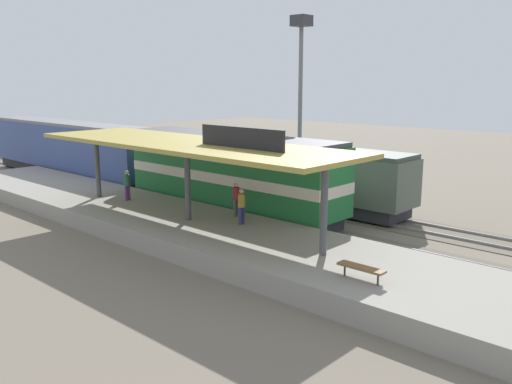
% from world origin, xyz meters
% --- Properties ---
extents(ground_plane, '(120.00, 120.00, 0.00)m').
position_xyz_m(ground_plane, '(2.00, 0.00, 0.00)').
color(ground_plane, '#706656').
extents(track_near, '(3.20, 110.00, 0.16)m').
position_xyz_m(track_near, '(0.00, 0.00, 0.03)').
color(track_near, '#5F5649').
rests_on(track_near, ground).
extents(track_far, '(3.20, 110.00, 0.16)m').
position_xyz_m(track_far, '(4.60, 0.00, 0.03)').
color(track_far, '#5F5649').
rests_on(track_far, ground).
extents(platform, '(6.00, 44.00, 0.90)m').
position_xyz_m(platform, '(-4.60, 0.00, 0.45)').
color(platform, gray).
rests_on(platform, ground).
extents(station_canopy, '(5.20, 18.00, 4.70)m').
position_xyz_m(station_canopy, '(-4.60, -0.09, 4.53)').
color(station_canopy, '#47474C').
rests_on(station_canopy, platform).
extents(platform_bench, '(0.44, 1.70, 0.50)m').
position_xyz_m(platform_bench, '(-6.00, -10.58, 1.34)').
color(platform_bench, '#333338').
rests_on(platform_bench, platform).
extents(locomotive, '(2.93, 14.43, 4.44)m').
position_xyz_m(locomotive, '(0.00, 1.70, 2.41)').
color(locomotive, '#28282D').
rests_on(locomotive, track_near).
extents(passenger_carriage_single, '(2.90, 20.00, 4.24)m').
position_xyz_m(passenger_carriage_single, '(0.00, 19.70, 2.31)').
color(passenger_carriage_single, '#28282D').
rests_on(passenger_carriage_single, track_near).
extents(freight_car, '(2.80, 12.00, 3.54)m').
position_xyz_m(freight_car, '(4.60, -0.89, 1.97)').
color(freight_car, '#28282D').
rests_on(freight_car, track_far).
extents(light_mast, '(1.10, 1.10, 11.70)m').
position_xyz_m(light_mast, '(7.80, 2.94, 8.40)').
color(light_mast, slate).
rests_on(light_mast, ground).
extents(person_waiting, '(0.34, 0.34, 1.71)m').
position_xyz_m(person_waiting, '(-3.48, -2.52, 1.85)').
color(person_waiting, navy).
rests_on(person_waiting, platform).
extents(person_walking, '(0.34, 0.34, 1.71)m').
position_xyz_m(person_walking, '(-4.04, 5.92, 1.85)').
color(person_walking, '#663375').
rests_on(person_walking, platform).
extents(person_boarding, '(0.34, 0.34, 1.71)m').
position_xyz_m(person_boarding, '(-2.53, -1.22, 1.85)').
color(person_boarding, '#4C4C51').
rests_on(person_boarding, platform).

